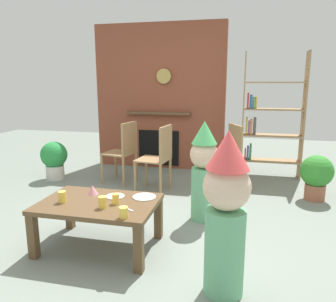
{
  "coord_description": "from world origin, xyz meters",
  "views": [
    {
      "loc": [
        0.88,
        -2.76,
        1.45
      ],
      "look_at": [
        0.15,
        0.4,
        0.76
      ],
      "focal_mm": 34.55,
      "sensor_mm": 36.0,
      "label": 1
    }
  ],
  "objects_px": {
    "paper_cup_far_left": "(116,199)",
    "dining_chair_left": "(124,149)",
    "child_in_pink": "(204,169)",
    "potted_plant_tall": "(316,174)",
    "paper_cup_center": "(124,212)",
    "potted_plant_short": "(54,158)",
    "paper_plate_front": "(144,197)",
    "birthday_cake_slice": "(93,190)",
    "paper_cup_near_right": "(102,202)",
    "child_with_cone_hat": "(226,211)",
    "coffee_table": "(99,209)",
    "dining_chair_middle": "(159,155)",
    "paper_cup_near_left": "(62,197)",
    "dining_chair_right": "(228,154)",
    "paper_plate_rear": "(115,196)",
    "bookshelf": "(267,120)"
  },
  "relations": [
    {
      "from": "coffee_table",
      "to": "paper_cup_center",
      "type": "relative_size",
      "value": 11.67
    },
    {
      "from": "paper_cup_near_left",
      "to": "birthday_cake_slice",
      "type": "height_order",
      "value": "paper_cup_near_left"
    },
    {
      "from": "dining_chair_right",
      "to": "child_with_cone_hat",
      "type": "bearing_deg",
      "value": 65.93
    },
    {
      "from": "paper_cup_center",
      "to": "paper_cup_far_left",
      "type": "height_order",
      "value": "same"
    },
    {
      "from": "paper_cup_far_left",
      "to": "child_with_cone_hat",
      "type": "distance_m",
      "value": 1.03
    },
    {
      "from": "paper_cup_center",
      "to": "dining_chair_middle",
      "type": "height_order",
      "value": "dining_chair_middle"
    },
    {
      "from": "paper_cup_near_right",
      "to": "child_with_cone_hat",
      "type": "height_order",
      "value": "child_with_cone_hat"
    },
    {
      "from": "paper_cup_center",
      "to": "child_in_pink",
      "type": "height_order",
      "value": "child_in_pink"
    },
    {
      "from": "paper_cup_far_left",
      "to": "dining_chair_left",
      "type": "height_order",
      "value": "dining_chair_left"
    },
    {
      "from": "paper_plate_front",
      "to": "birthday_cake_slice",
      "type": "bearing_deg",
      "value": -177.59
    },
    {
      "from": "paper_plate_front",
      "to": "potted_plant_tall",
      "type": "bearing_deg",
      "value": 41.35
    },
    {
      "from": "paper_plate_front",
      "to": "birthday_cake_slice",
      "type": "xyz_separation_m",
      "value": [
        -0.49,
        -0.02,
        0.04
      ]
    },
    {
      "from": "paper_cup_near_right",
      "to": "paper_cup_far_left",
      "type": "height_order",
      "value": "paper_cup_near_right"
    },
    {
      "from": "paper_plate_front",
      "to": "child_in_pink",
      "type": "xyz_separation_m",
      "value": [
        0.46,
        0.63,
        0.13
      ]
    },
    {
      "from": "coffee_table",
      "to": "birthday_cake_slice",
      "type": "distance_m",
      "value": 0.24
    },
    {
      "from": "dining_chair_middle",
      "to": "birthday_cake_slice",
      "type": "bearing_deg",
      "value": 86.69
    },
    {
      "from": "birthday_cake_slice",
      "to": "dining_chair_left",
      "type": "bearing_deg",
      "value": 100.89
    },
    {
      "from": "paper_plate_front",
      "to": "dining_chair_middle",
      "type": "distance_m",
      "value": 1.41
    },
    {
      "from": "coffee_table",
      "to": "child_in_pink",
      "type": "distance_m",
      "value": 1.17
    },
    {
      "from": "paper_cup_near_right",
      "to": "paper_cup_center",
      "type": "relative_size",
      "value": 1.13
    },
    {
      "from": "paper_cup_near_right",
      "to": "potted_plant_tall",
      "type": "relative_size",
      "value": 0.17
    },
    {
      "from": "paper_cup_center",
      "to": "potted_plant_short",
      "type": "relative_size",
      "value": 0.15
    },
    {
      "from": "paper_plate_rear",
      "to": "birthday_cake_slice",
      "type": "distance_m",
      "value": 0.23
    },
    {
      "from": "paper_cup_near_left",
      "to": "potted_plant_short",
      "type": "xyz_separation_m",
      "value": [
        -1.27,
        1.87,
        -0.15
      ]
    },
    {
      "from": "coffee_table",
      "to": "dining_chair_right",
      "type": "distance_m",
      "value": 2.12
    },
    {
      "from": "paper_cup_far_left",
      "to": "potted_plant_tall",
      "type": "bearing_deg",
      "value": 41.78
    },
    {
      "from": "paper_plate_front",
      "to": "potted_plant_tall",
      "type": "distance_m",
      "value": 2.35
    },
    {
      "from": "paper_cup_far_left",
      "to": "dining_chair_left",
      "type": "distance_m",
      "value": 1.97
    },
    {
      "from": "paper_plate_rear",
      "to": "dining_chair_left",
      "type": "height_order",
      "value": "dining_chair_left"
    },
    {
      "from": "child_in_pink",
      "to": "potted_plant_tall",
      "type": "height_order",
      "value": "child_in_pink"
    },
    {
      "from": "paper_cup_far_left",
      "to": "child_with_cone_hat",
      "type": "relative_size",
      "value": 0.08
    },
    {
      "from": "paper_plate_rear",
      "to": "dining_chair_middle",
      "type": "xyz_separation_m",
      "value": [
        0.04,
        1.43,
        0.07
      ]
    },
    {
      "from": "paper_cup_far_left",
      "to": "paper_plate_rear",
      "type": "height_order",
      "value": "paper_cup_far_left"
    },
    {
      "from": "paper_cup_near_left",
      "to": "dining_chair_right",
      "type": "distance_m",
      "value": 2.35
    },
    {
      "from": "paper_cup_near_right",
      "to": "child_with_cone_hat",
      "type": "relative_size",
      "value": 0.08
    },
    {
      "from": "paper_plate_rear",
      "to": "potted_plant_short",
      "type": "relative_size",
      "value": 0.29
    },
    {
      "from": "paper_cup_center",
      "to": "dining_chair_middle",
      "type": "relative_size",
      "value": 0.1
    },
    {
      "from": "paper_cup_near_right",
      "to": "paper_plate_rear",
      "type": "bearing_deg",
      "value": 89.49
    },
    {
      "from": "bookshelf",
      "to": "paper_cup_near_left",
      "type": "height_order",
      "value": "bookshelf"
    },
    {
      "from": "dining_chair_middle",
      "to": "coffee_table",
      "type": "bearing_deg",
      "value": 92.52
    },
    {
      "from": "dining_chair_left",
      "to": "paper_cup_near_right",
      "type": "bearing_deg",
      "value": 116.44
    },
    {
      "from": "dining_chair_right",
      "to": "paper_cup_center",
      "type": "bearing_deg",
      "value": 45.84
    },
    {
      "from": "coffee_table",
      "to": "dining_chair_right",
      "type": "height_order",
      "value": "dining_chair_right"
    },
    {
      "from": "potted_plant_tall",
      "to": "paper_cup_far_left",
      "type": "bearing_deg",
      "value": -138.22
    },
    {
      "from": "birthday_cake_slice",
      "to": "dining_chair_right",
      "type": "distance_m",
      "value": 2.05
    },
    {
      "from": "coffee_table",
      "to": "potted_plant_short",
      "type": "bearing_deg",
      "value": 131.16
    },
    {
      "from": "paper_cup_near_right",
      "to": "child_with_cone_hat",
      "type": "distance_m",
      "value": 1.06
    },
    {
      "from": "paper_plate_front",
      "to": "potted_plant_tall",
      "type": "height_order",
      "value": "potted_plant_tall"
    },
    {
      "from": "paper_cup_near_left",
      "to": "potted_plant_short",
      "type": "height_order",
      "value": "potted_plant_short"
    },
    {
      "from": "paper_plate_front",
      "to": "birthday_cake_slice",
      "type": "relative_size",
      "value": 2.08
    }
  ]
}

